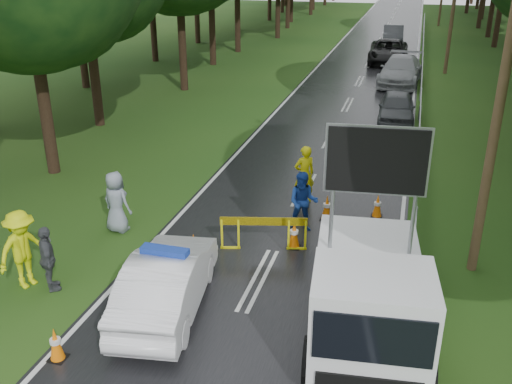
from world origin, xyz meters
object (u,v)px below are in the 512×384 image
(officer, at_px, (304,175))
(civilian, at_px, (303,202))
(police_sedan, at_px, (167,282))
(queue_car_first, at_px, (397,108))
(queue_car_third, at_px, (388,52))
(queue_car_fourth, at_px, (393,35))
(work_truck, at_px, (369,292))
(barrier, at_px, (264,225))
(queue_car_second, at_px, (400,70))

(officer, bearing_deg, civilian, 64.97)
(police_sedan, distance_m, queue_car_first, 17.66)
(queue_car_third, bearing_deg, queue_car_fourth, 88.96)
(work_truck, xyz_separation_m, barrier, (-3.09, 3.16, -0.41))
(barrier, distance_m, queue_car_first, 14.13)
(barrier, height_order, queue_car_fourth, queue_car_fourth)
(work_truck, relative_size, officer, 2.87)
(officer, height_order, queue_car_fourth, officer)
(work_truck, relative_size, queue_car_first, 1.34)
(queue_car_fourth, bearing_deg, work_truck, -90.88)
(police_sedan, bearing_deg, civilian, -123.22)
(queue_car_first, relative_size, queue_car_third, 0.71)
(queue_car_first, height_order, queue_car_second, queue_car_second)
(barrier, xyz_separation_m, officer, (0.44, 3.46, 0.22))
(queue_car_second, bearing_deg, queue_car_third, 103.20)
(barrier, distance_m, queue_car_second, 22.59)
(officer, height_order, queue_car_second, officer)
(work_truck, distance_m, officer, 7.13)
(queue_car_second, bearing_deg, work_truck, -85.27)
(civilian, bearing_deg, officer, 93.14)
(officer, xyz_separation_m, queue_car_third, (1.12, 25.82, -0.15))
(work_truck, xyz_separation_m, queue_car_fourth, (-1.67, 41.42, -0.36))
(queue_car_first, height_order, queue_car_fourth, queue_car_fourth)
(queue_car_first, distance_m, queue_car_fourth, 24.48)
(police_sedan, bearing_deg, queue_car_first, -112.49)
(barrier, relative_size, officer, 1.20)
(barrier, height_order, civilian, civilian)
(queue_car_first, bearing_deg, queue_car_third, 93.03)
(work_truck, bearing_deg, queue_car_second, 84.85)
(work_truck, bearing_deg, queue_car_third, 86.65)
(work_truck, bearing_deg, officer, 105.72)
(queue_car_first, xyz_separation_m, queue_car_second, (-0.19, 8.60, 0.11))
(barrier, bearing_deg, police_sedan, -126.78)
(barrier, bearing_deg, civilian, 47.34)
(barrier, xyz_separation_m, queue_car_second, (2.69, 22.43, 0.08))
(civilian, bearing_deg, police_sedan, -121.72)
(work_truck, xyz_separation_m, civilian, (-2.29, 4.62, -0.25))
(police_sedan, relative_size, officer, 2.35)
(work_truck, relative_size, queue_car_third, 0.95)
(police_sedan, relative_size, queue_car_third, 0.77)
(work_truck, relative_size, barrier, 2.39)
(queue_car_first, bearing_deg, barrier, -103.62)
(officer, relative_size, queue_car_fourth, 0.40)
(barrier, distance_m, officer, 3.50)
(queue_car_first, xyz_separation_m, queue_car_third, (-1.32, 15.45, 0.11))
(officer, distance_m, queue_car_third, 25.85)
(officer, relative_size, queue_car_second, 0.34)
(queue_car_third, bearing_deg, officer, -94.43)
(civilian, bearing_deg, queue_car_first, 73.48)
(civilian, height_order, queue_car_fourth, civilian)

